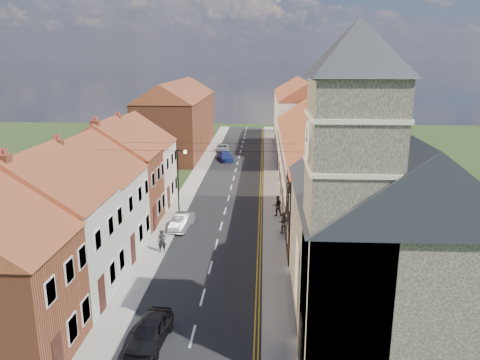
{
  "coord_description": "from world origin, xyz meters",
  "views": [
    {
      "loc": [
        3.5,
        -18.75,
        13.73
      ],
      "look_at": [
        1.48,
        20.0,
        3.5
      ],
      "focal_mm": 35.0,
      "sensor_mm": 36.0,
      "label": 1
    }
  ],
  "objects_px": {
    "car_distant": "(223,148)",
    "pedestrian_right": "(283,222)",
    "pedestrian_right_b": "(277,206)",
    "pedestrian_left": "(162,241)",
    "church": "(382,222)",
    "car_far": "(225,156)",
    "car_near": "(150,332)",
    "car_mid": "(182,221)",
    "lamppost": "(179,179)"
  },
  "relations": [
    {
      "from": "car_distant",
      "to": "pedestrian_right",
      "type": "bearing_deg",
      "value": -80.86
    },
    {
      "from": "pedestrian_right_b",
      "to": "pedestrian_left",
      "type": "bearing_deg",
      "value": 34.05
    },
    {
      "from": "church",
      "to": "car_far",
      "type": "distance_m",
      "value": 42.08
    },
    {
      "from": "car_near",
      "to": "car_distant",
      "type": "relative_size",
      "value": 1.01
    },
    {
      "from": "church",
      "to": "pedestrian_left",
      "type": "bearing_deg",
      "value": 145.96
    },
    {
      "from": "car_distant",
      "to": "pedestrian_left",
      "type": "xyz_separation_m",
      "value": [
        -0.99,
        -37.85,
        0.42
      ]
    },
    {
      "from": "church",
      "to": "car_near",
      "type": "height_order",
      "value": "church"
    },
    {
      "from": "pedestrian_left",
      "to": "car_far",
      "type": "bearing_deg",
      "value": 73.02
    },
    {
      "from": "car_mid",
      "to": "pedestrian_right_b",
      "type": "height_order",
      "value": "pedestrian_right_b"
    },
    {
      "from": "pedestrian_left",
      "to": "lamppost",
      "type": "bearing_deg",
      "value": 77.37
    },
    {
      "from": "church",
      "to": "car_mid",
      "type": "xyz_separation_m",
      "value": [
        -12.56,
        13.97,
        -5.26
      ]
    },
    {
      "from": "church",
      "to": "pedestrian_right_b",
      "type": "relative_size",
      "value": 8.24
    },
    {
      "from": "car_near",
      "to": "pedestrian_right_b",
      "type": "distance_m",
      "value": 20.48
    },
    {
      "from": "lamppost",
      "to": "pedestrian_left",
      "type": "height_order",
      "value": "lamppost"
    },
    {
      "from": "car_far",
      "to": "pedestrian_left",
      "type": "height_order",
      "value": "pedestrian_left"
    },
    {
      "from": "lamppost",
      "to": "car_distant",
      "type": "relative_size",
      "value": 1.55
    },
    {
      "from": "church",
      "to": "lamppost",
      "type": "relative_size",
      "value": 2.53
    },
    {
      "from": "lamppost",
      "to": "car_distant",
      "type": "distance_m",
      "value": 30.17
    },
    {
      "from": "church",
      "to": "lamppost",
      "type": "xyz_separation_m",
      "value": [
        -13.17,
        16.68,
        -2.34
      ]
    },
    {
      "from": "car_far",
      "to": "pedestrian_right_b",
      "type": "distance_m",
      "value": 23.85
    },
    {
      "from": "pedestrian_right_b",
      "to": "car_distant",
      "type": "bearing_deg",
      "value": -86.92
    },
    {
      "from": "car_near",
      "to": "car_far",
      "type": "height_order",
      "value": "car_near"
    },
    {
      "from": "pedestrian_right_b",
      "to": "car_far",
      "type": "bearing_deg",
      "value": -85.33
    },
    {
      "from": "pedestrian_left",
      "to": "car_distant",
      "type": "bearing_deg",
      "value": 75.05
    },
    {
      "from": "car_mid",
      "to": "pedestrian_right",
      "type": "xyz_separation_m",
      "value": [
        8.3,
        -0.9,
        0.39
      ]
    },
    {
      "from": "car_distant",
      "to": "car_far",
      "type": "bearing_deg",
      "value": -85.56
    },
    {
      "from": "church",
      "to": "pedestrian_right",
      "type": "xyz_separation_m",
      "value": [
        -4.26,
        13.07,
        -4.87
      ]
    },
    {
      "from": "lamppost",
      "to": "pedestrian_right_b",
      "type": "relative_size",
      "value": 3.25
    },
    {
      "from": "car_near",
      "to": "pedestrian_right",
      "type": "xyz_separation_m",
      "value": [
        7.08,
        15.11,
        0.34
      ]
    },
    {
      "from": "church",
      "to": "car_distant",
      "type": "height_order",
      "value": "church"
    },
    {
      "from": "car_near",
      "to": "car_far",
      "type": "xyz_separation_m",
      "value": [
        0.22,
        42.28,
        -0.06
      ]
    },
    {
      "from": "car_mid",
      "to": "car_distant",
      "type": "xyz_separation_m",
      "value": [
        0.49,
        32.71,
        -0.08
      ]
    },
    {
      "from": "lamppost",
      "to": "pedestrian_right_b",
      "type": "distance_m",
      "value": 8.92
    },
    {
      "from": "church",
      "to": "car_far",
      "type": "xyz_separation_m",
      "value": [
        -11.12,
        40.24,
        -5.27
      ]
    },
    {
      "from": "car_near",
      "to": "car_distant",
      "type": "xyz_separation_m",
      "value": [
        -0.72,
        48.71,
        -0.13
      ]
    },
    {
      "from": "pedestrian_left",
      "to": "pedestrian_right",
      "type": "distance_m",
      "value": 9.77
    },
    {
      "from": "car_mid",
      "to": "car_distant",
      "type": "bearing_deg",
      "value": 96.13
    },
    {
      "from": "church",
      "to": "car_mid",
      "type": "height_order",
      "value": "church"
    },
    {
      "from": "car_near",
      "to": "pedestrian_right_b",
      "type": "relative_size",
      "value": 2.12
    },
    {
      "from": "pedestrian_left",
      "to": "pedestrian_right_b",
      "type": "bearing_deg",
      "value": 31.72
    },
    {
      "from": "car_far",
      "to": "car_mid",
      "type": "bearing_deg",
      "value": -109.97
    },
    {
      "from": "car_near",
      "to": "car_distant",
      "type": "distance_m",
      "value": 48.72
    },
    {
      "from": "car_mid",
      "to": "church",
      "type": "bearing_deg",
      "value": -41.04
    },
    {
      "from": "church",
      "to": "pedestrian_left",
      "type": "relative_size",
      "value": 9.06
    },
    {
      "from": "pedestrian_left",
      "to": "car_mid",
      "type": "bearing_deg",
      "value": 71.0
    },
    {
      "from": "church",
      "to": "lamppost",
      "type": "bearing_deg",
      "value": 128.3
    },
    {
      "from": "car_far",
      "to": "pedestrian_right_b",
      "type": "bearing_deg",
      "value": -91.03
    },
    {
      "from": "car_mid",
      "to": "pedestrian_left",
      "type": "bearing_deg",
      "value": -88.55
    },
    {
      "from": "lamppost",
      "to": "pedestrian_left",
      "type": "relative_size",
      "value": 3.58
    },
    {
      "from": "car_near",
      "to": "car_distant",
      "type": "height_order",
      "value": "car_near"
    }
  ]
}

